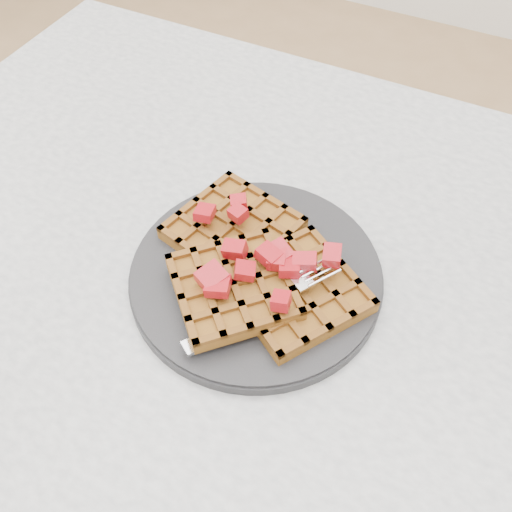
% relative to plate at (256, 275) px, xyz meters
% --- Properties ---
extents(ground, '(4.00, 4.00, 0.00)m').
position_rel_plate_xyz_m(ground, '(0.07, 0.01, -0.76)').
color(ground, tan).
rests_on(ground, ground).
extents(table, '(1.20, 0.80, 0.75)m').
position_rel_plate_xyz_m(table, '(0.07, 0.01, -0.12)').
color(table, silver).
rests_on(table, ground).
extents(plate, '(0.27, 0.27, 0.02)m').
position_rel_plate_xyz_m(plate, '(0.00, 0.00, 0.00)').
color(plate, black).
rests_on(plate, table).
extents(waffles, '(0.25, 0.22, 0.03)m').
position_rel_plate_xyz_m(waffles, '(0.00, -0.00, 0.02)').
color(waffles, '#8F5A1E').
rests_on(waffles, plate).
extents(strawberry_pile, '(0.15, 0.15, 0.02)m').
position_rel_plate_xyz_m(strawberry_pile, '(0.00, 0.00, 0.05)').
color(strawberry_pile, maroon).
rests_on(strawberry_pile, waffles).
extents(fork, '(0.12, 0.16, 0.02)m').
position_rel_plate_xyz_m(fork, '(0.04, -0.04, 0.02)').
color(fork, silver).
rests_on(fork, plate).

